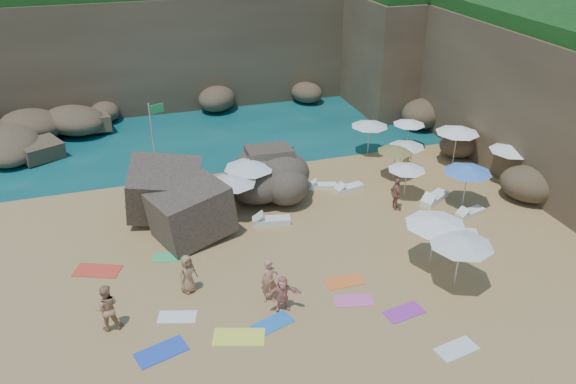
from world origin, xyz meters
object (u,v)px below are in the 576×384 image
object	(u,v)px
person_stand_1	(107,308)
person_stand_5	(136,202)
parasol_2	(407,167)
person_stand_4	(407,157)
rock_outcrop	(224,206)
lounger_0	(349,188)
flag_pole	(154,130)
parasol_1	(370,124)
person_stand_2	(174,169)
person_stand_3	(396,194)
parasol_0	(249,165)

from	to	relation	value
person_stand_1	person_stand_5	distance (m)	8.23
parasol_2	person_stand_5	xyz separation A→B (m)	(-13.72, 2.10, -0.90)
person_stand_4	parasol_2	bearing A→B (deg)	-66.51
rock_outcrop	lounger_0	bearing A→B (deg)	-2.64
parasol_2	lounger_0	bearing A→B (deg)	148.65
flag_pole	parasol_1	xyz separation A→B (m)	(12.73, -0.77, -0.80)
rock_outcrop	person_stand_2	world-z (taller)	person_stand_2
person_stand_2	person_stand_3	world-z (taller)	person_stand_3
rock_outcrop	parasol_2	world-z (taller)	parasol_2
parasol_1	parasol_2	bearing A→B (deg)	-95.18
parasol_2	person_stand_4	world-z (taller)	parasol_2
person_stand_1	parasol_0	bearing A→B (deg)	-132.50
flag_pole	parasol_1	world-z (taller)	flag_pole
person_stand_1	person_stand_3	world-z (taller)	person_stand_1
parasol_1	person_stand_4	distance (m)	3.19
person_stand_2	parasol_2	bearing A→B (deg)	-161.53
parasol_1	person_stand_4	xyz separation A→B (m)	(1.20, -2.69, -1.23)
rock_outcrop	flag_pole	distance (m)	6.13
rock_outcrop	person_stand_5	distance (m)	4.42
flag_pole	person_stand_4	world-z (taller)	flag_pole
parasol_1	lounger_0	world-z (taller)	parasol_1
parasol_0	parasol_2	distance (m)	8.23
flag_pole	person_stand_1	distance (m)	13.02
lounger_0	person_stand_2	distance (m)	9.75
flag_pole	rock_outcrop	bearing A→B (deg)	-58.96
parasol_0	lounger_0	size ratio (longest dim) A/B	1.53
flag_pole	person_stand_3	world-z (taller)	flag_pole
person_stand_2	person_stand_1	bearing A→B (deg)	114.88
rock_outcrop	person_stand_2	bearing A→B (deg)	120.35
parasol_2	person_stand_4	size ratio (longest dim) A/B	1.33
lounger_0	person_stand_4	size ratio (longest dim) A/B	1.12
parasol_1	person_stand_2	size ratio (longest dim) A/B	1.39
parasol_1	person_stand_2	bearing A→B (deg)	-178.25
lounger_0	person_stand_3	size ratio (longest dim) A/B	0.97
person_stand_5	rock_outcrop	bearing A→B (deg)	-34.34
flag_pole	person_stand_1	xyz separation A→B (m)	(-3.13, -12.50, -1.83)
rock_outcrop	parasol_1	size ratio (longest dim) A/B	3.44
parasol_2	person_stand_2	size ratio (longest dim) A/B	1.22
flag_pole	person_stand_3	distance (m)	13.62
parasol_2	person_stand_1	bearing A→B (deg)	-158.73
parasol_0	person_stand_4	distance (m)	9.95
flag_pole	person_stand_5	distance (m)	5.08
parasol_0	person_stand_2	distance (m)	5.22
parasol_1	person_stand_5	xyz separation A→B (m)	(-14.24, -3.66, -1.14)
parasol_0	lounger_0	bearing A→B (deg)	-1.97
person_stand_1	person_stand_2	distance (m)	12.01
parasol_0	person_stand_3	distance (m)	7.62
lounger_0	parasol_2	bearing A→B (deg)	-43.67
parasol_0	parasol_2	world-z (taller)	parasol_0
flag_pole	lounger_0	size ratio (longest dim) A/B	2.59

